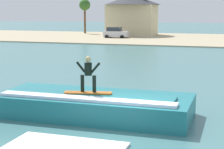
{
  "coord_description": "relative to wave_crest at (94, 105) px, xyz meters",
  "views": [
    {
      "loc": [
        3.85,
        -14.32,
        4.66
      ],
      "look_at": [
        -1.97,
        4.09,
        1.45
      ],
      "focal_mm": 62.53,
      "sensor_mm": 36.0,
      "label": 1
    }
  ],
  "objects": [
    {
      "name": "house_with_chimney",
      "position": [
        -12.14,
        53.17,
        3.7
      ],
      "size": [
        10.29,
        10.29,
        7.87
      ],
      "color": "beige",
      "rests_on": "ground_plane"
    },
    {
      "name": "surfboard",
      "position": [
        -0.16,
        -0.29,
        0.6
      ],
      "size": [
        2.1,
        0.81,
        0.06
      ],
      "color": "orange",
      "rests_on": "wave_crest"
    },
    {
      "name": "tree_short_bushy",
      "position": [
        -22.14,
        55.29,
        4.86
      ],
      "size": [
        2.15,
        2.15,
        6.68
      ],
      "color": "brown",
      "rests_on": "ground_plane"
    },
    {
      "name": "car_near_shore",
      "position": [
        -12.98,
        45.69,
        0.43
      ],
      "size": [
        4.02,
        2.08,
        1.86
      ],
      "color": "silver",
      "rests_on": "ground_plane"
    },
    {
      "name": "ground_plane",
      "position": [
        1.97,
        -1.42,
        -0.51
      ],
      "size": [
        260.0,
        260.0,
        0.0
      ],
      "primitive_type": "plane",
      "color": "#3F7072"
    },
    {
      "name": "shoreline_bank",
      "position": [
        1.97,
        47.37,
        -0.44
      ],
      "size": [
        120.0,
        26.47,
        0.15
      ],
      "color": "tan",
      "rests_on": "ground_plane"
    },
    {
      "name": "wave_crest",
      "position": [
        0.0,
        0.0,
        0.0
      ],
      "size": [
        8.53,
        3.49,
        1.09
      ],
      "color": "#1E7079",
      "rests_on": "ground_plane"
    },
    {
      "name": "surfer",
      "position": [
        -0.15,
        -0.26,
        1.49
      ],
      "size": [
        1.11,
        0.32,
        1.55
      ],
      "color": "black",
      "rests_on": "surfboard"
    },
    {
      "name": "whitewater_patch",
      "position": [
        0.49,
        -4.23,
        -0.46
      ],
      "size": [
        4.03,
        2.18,
        0.1
      ],
      "color": "white",
      "rests_on": "ground_plane"
    }
  ]
}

